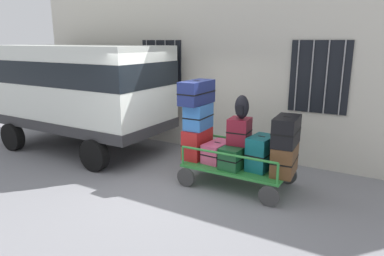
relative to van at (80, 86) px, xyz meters
name	(u,v)px	position (x,y,z in m)	size (l,w,h in m)	color
ground_plane	(174,181)	(3.25, -0.67, -1.62)	(40.00, 40.00, 0.00)	gray
building_wall	(227,51)	(3.25, 1.70, 0.87)	(12.00, 0.38, 5.00)	beige
van	(80,86)	(0.00, 0.00, 0.00)	(4.56, 2.19, 2.63)	silver
luggage_cart	(237,168)	(4.41, -0.18, -1.28)	(2.02, 1.18, 0.42)	#2D8438
cart_railing	(238,150)	(4.41, -0.18, -0.90)	(1.91, 1.05, 0.38)	#2D8438
suitcase_left_bottom	(197,143)	(3.52, -0.19, -0.91)	(0.39, 0.67, 0.60)	#B21E1E
suitcase_left_middle	(198,116)	(3.52, -0.15, -0.35)	(0.41, 0.65, 0.51)	#3372C6
suitcase_left_top	(197,92)	(3.52, -0.22, 0.13)	(0.40, 0.85, 0.46)	navy
suitcase_midleft_bottom	(217,152)	(3.96, -0.16, -1.02)	(0.43, 0.71, 0.38)	#CC4C72
suitcase_center_bottom	(238,154)	(4.41, -0.15, -1.00)	(0.45, 0.99, 0.41)	#194C28
suitcase_center_middle	(239,131)	(4.41, -0.14, -0.54)	(0.42, 0.46, 0.50)	maroon
suitcase_midright_bottom	(261,153)	(4.85, -0.16, -0.89)	(0.43, 0.63, 0.63)	#0F5960
suitcase_right_bottom	(285,159)	(5.30, -0.16, -0.94)	(0.45, 0.76, 0.54)	brown
suitcase_right_middle	(286,131)	(5.30, -0.17, -0.42)	(0.44, 0.75, 0.51)	black
backpack	(242,107)	(4.46, -0.19, -0.07)	(0.27, 0.22, 0.44)	black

